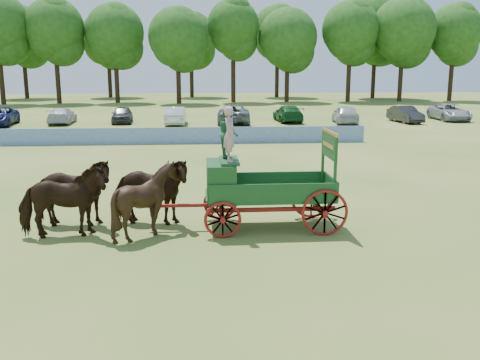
# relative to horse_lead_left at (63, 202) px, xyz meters

# --- Properties ---
(ground) EXTENTS (160.00, 160.00, 0.00)m
(ground) POSITION_rel_horse_lead_left_xyz_m (2.68, 0.77, -1.07)
(ground) COLOR olive
(ground) RESTS_ON ground
(horse_lead_left) EXTENTS (2.67, 1.49, 2.15)m
(horse_lead_left) POSITION_rel_horse_lead_left_xyz_m (0.00, 0.00, 0.00)
(horse_lead_left) COLOR black
(horse_lead_left) RESTS_ON ground
(horse_lead_right) EXTENTS (2.56, 1.21, 2.15)m
(horse_lead_right) POSITION_rel_horse_lead_left_xyz_m (0.00, 1.10, 0.00)
(horse_lead_right) COLOR black
(horse_lead_right) RESTS_ON ground
(horse_wheel_left) EXTENTS (2.00, 1.79, 2.15)m
(horse_wheel_left) POSITION_rel_horse_lead_left_xyz_m (2.40, 0.00, 0.00)
(horse_wheel_left) COLOR black
(horse_wheel_left) RESTS_ON ground
(horse_wheel_right) EXTENTS (2.70, 1.56, 2.15)m
(horse_wheel_right) POSITION_rel_horse_lead_left_xyz_m (2.40, 1.10, 0.00)
(horse_wheel_right) COLOR black
(horse_wheel_right) RESTS_ON ground
(farm_dray) EXTENTS (6.00, 2.00, 3.77)m
(farm_dray) POSITION_rel_horse_lead_left_xyz_m (5.36, 0.57, 0.56)
(farm_dray) COLOR maroon
(farm_dray) RESTS_ON ground
(sponsor_banner) EXTENTS (26.00, 0.08, 1.05)m
(sponsor_banner) POSITION_rel_horse_lead_left_xyz_m (1.68, 18.77, -0.55)
(sponsor_banner) COLOR #1C439C
(sponsor_banner) RESTS_ON ground
(parked_cars) EXTENTS (52.31, 7.27, 1.62)m
(parked_cars) POSITION_rel_horse_lead_left_xyz_m (2.56, 30.90, -0.32)
(parked_cars) COLOR silver
(parked_cars) RESTS_ON ground
(treeline) EXTENTS (87.93, 23.05, 15.48)m
(treeline) POSITION_rel_horse_lead_left_xyz_m (-3.19, 61.47, 8.50)
(treeline) COLOR #382314
(treeline) RESTS_ON ground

